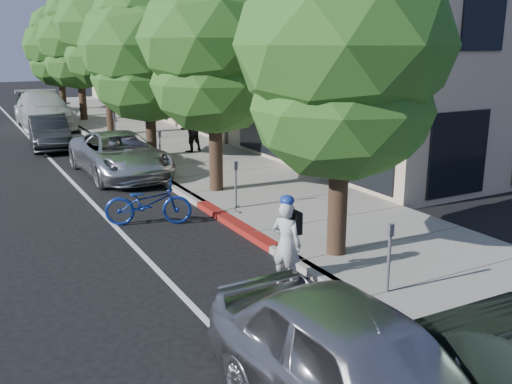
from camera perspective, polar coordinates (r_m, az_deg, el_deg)
ground at (r=13.34m, az=-0.28°, el=-4.65°), size 120.00×120.00×0.00m
sidewalk at (r=21.24m, az=-5.03°, el=2.89°), size 4.60×56.00×0.15m
curb at (r=20.46m, az=-10.95°, el=2.21°), size 0.30×56.00×0.15m
curb_red_segment at (r=14.16m, az=-2.20°, el=-3.17°), size 0.32×4.00×0.15m
storefront_building at (r=32.99m, az=-0.39°, el=13.18°), size 10.00×36.00×7.00m
street_tree_0 at (r=11.37m, az=8.75°, el=13.81°), size 4.31×4.31×6.95m
street_tree_1 at (r=16.56m, az=-4.24°, el=14.72°), size 4.32×4.32×7.15m
street_tree_2 at (r=22.17m, az=-10.84°, el=14.01°), size 5.02×5.02×7.09m
street_tree_3 at (r=27.94m, az=-14.88°, el=15.70°), size 4.50×4.50×8.10m
street_tree_4 at (r=33.78m, az=-17.37°, el=14.26°), size 4.45×4.45×7.28m
street_tree_5 at (r=39.68m, az=-19.12°, el=13.57°), size 4.49×4.49×6.79m
cyclist at (r=10.61m, az=3.06°, el=-5.20°), size 0.63×0.71×1.64m
bicycle at (r=14.42m, az=-10.72°, el=-1.07°), size 2.26×1.53×1.13m
silver_suv at (r=19.90m, az=-13.45°, el=3.67°), size 2.58×5.36×1.47m
dark_sedan at (r=25.94m, az=-19.99°, el=5.63°), size 1.81×4.35×1.40m
white_pickup at (r=32.60m, az=-20.47°, el=7.71°), size 2.74×6.46×1.86m
dark_suv_far at (r=38.77m, az=-21.21°, el=8.48°), size 1.98×4.87×1.66m
near_car_a at (r=6.83m, az=10.52°, el=-17.63°), size 2.10×4.83×1.62m
pedestrian at (r=23.03m, az=-6.58°, el=6.25°), size 1.01×0.86×1.81m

